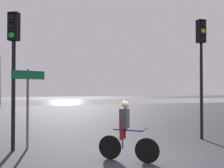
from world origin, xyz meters
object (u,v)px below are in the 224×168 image
traffic_light_near_left (14,54)px  direction_sign_post (28,97)px  traffic_light_near_right (201,56)px  cyclist (126,131)px

traffic_light_near_left → direction_sign_post: bearing=-133.0°
traffic_light_near_right → cyclist: size_ratio=2.88×
cyclist → direction_sign_post: bearing=-92.8°
traffic_light_near_right → cyclist: (-3.83, -1.94, -2.41)m
traffic_light_near_left → traffic_light_near_right: (6.87, -0.11, 0.18)m
traffic_light_near_right → traffic_light_near_left: bearing=-3.6°
traffic_light_near_left → cyclist: size_ratio=2.71×
traffic_light_near_right → cyclist: traffic_light_near_right is taller
traffic_light_near_right → cyclist: bearing=24.1°
direction_sign_post → traffic_light_near_right: bearing=154.4°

